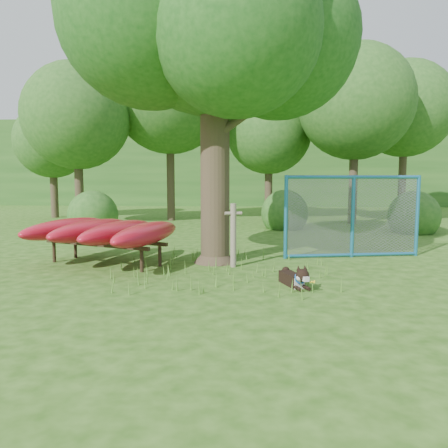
# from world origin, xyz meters

# --- Properties ---
(ground) EXTENTS (80.00, 80.00, 0.00)m
(ground) POSITION_xyz_m (0.00, 0.00, 0.00)
(ground) COLOR #234E0F
(ground) RESTS_ON ground
(oak_tree) EXTENTS (6.64, 5.81, 8.32)m
(oak_tree) POSITION_xyz_m (-0.12, 2.18, 5.55)
(oak_tree) COLOR #362B1D
(oak_tree) RESTS_ON ground
(wooden_post) EXTENTS (0.39, 0.16, 1.41)m
(wooden_post) POSITION_xyz_m (0.38, 1.63, 0.74)
(wooden_post) COLOR #6F6453
(wooden_post) RESTS_ON ground
(kayak_rack) EXTENTS (3.52, 3.80, 1.00)m
(kayak_rack) POSITION_xyz_m (-2.54, 1.74, 0.76)
(kayak_rack) COLOR black
(kayak_rack) RESTS_ON ground
(husky_dog) EXTENTS (0.52, 0.99, 0.45)m
(husky_dog) POSITION_xyz_m (1.58, -0.06, 0.16)
(husky_dog) COLOR black
(husky_dog) RESTS_ON ground
(fence_section) EXTENTS (3.43, 0.73, 3.38)m
(fence_section) POSITION_xyz_m (3.25, 3.03, 1.02)
(fence_section) COLOR teal
(fence_section) RESTS_ON ground
(wildflower_clump) EXTENTS (0.10, 0.08, 0.21)m
(wildflower_clump) POSITION_xyz_m (1.84, -0.44, 0.17)
(wildflower_clump) COLOR #52862C
(wildflower_clump) RESTS_ON ground
(bg_tree_a) EXTENTS (4.40, 4.40, 6.70)m
(bg_tree_a) POSITION_xyz_m (-6.50, 10.00, 4.48)
(bg_tree_a) COLOR #362B1D
(bg_tree_a) RESTS_ON ground
(bg_tree_b) EXTENTS (5.20, 5.20, 8.22)m
(bg_tree_b) POSITION_xyz_m (-3.00, 12.00, 5.61)
(bg_tree_b) COLOR #362B1D
(bg_tree_b) RESTS_ON ground
(bg_tree_c) EXTENTS (4.00, 4.00, 6.12)m
(bg_tree_c) POSITION_xyz_m (1.50, 13.00, 4.11)
(bg_tree_c) COLOR #362B1D
(bg_tree_c) RESTS_ON ground
(bg_tree_d) EXTENTS (4.80, 4.80, 7.50)m
(bg_tree_d) POSITION_xyz_m (5.00, 11.00, 5.08)
(bg_tree_d) COLOR #362B1D
(bg_tree_d) RESTS_ON ground
(bg_tree_e) EXTENTS (4.60, 4.60, 7.55)m
(bg_tree_e) POSITION_xyz_m (8.00, 14.00, 5.23)
(bg_tree_e) COLOR #362B1D
(bg_tree_e) RESTS_ON ground
(bg_tree_f) EXTENTS (3.60, 3.60, 5.55)m
(bg_tree_f) POSITION_xyz_m (-9.00, 13.00, 3.73)
(bg_tree_f) COLOR #362B1D
(bg_tree_f) RESTS_ON ground
(shrub_left) EXTENTS (1.80, 1.80, 1.80)m
(shrub_left) POSITION_xyz_m (-5.00, 7.50, 0.00)
(shrub_left) COLOR #25551B
(shrub_left) RESTS_ON ground
(shrub_right) EXTENTS (1.80, 1.80, 1.80)m
(shrub_right) POSITION_xyz_m (6.50, 8.00, 0.00)
(shrub_right) COLOR #25551B
(shrub_right) RESTS_ON ground
(shrub_mid) EXTENTS (1.80, 1.80, 1.80)m
(shrub_mid) POSITION_xyz_m (2.00, 9.00, 0.00)
(shrub_mid) COLOR #25551B
(shrub_mid) RESTS_ON ground
(wooded_hillside) EXTENTS (80.00, 12.00, 6.00)m
(wooded_hillside) POSITION_xyz_m (0.00, 28.00, 3.00)
(wooded_hillside) COLOR #25551B
(wooded_hillside) RESTS_ON ground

